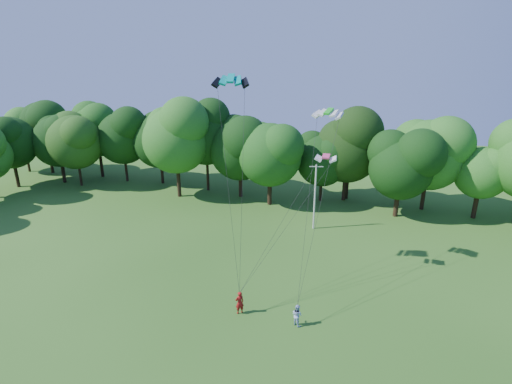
# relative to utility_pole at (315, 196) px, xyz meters

# --- Properties ---
(utility_pole) EXTENTS (1.46, 0.40, 7.38)m
(utility_pole) POSITION_rel_utility_pole_xyz_m (0.00, 0.00, 0.00)
(utility_pole) COLOR beige
(utility_pole) RESTS_ON ground
(kite_flyer_left) EXTENTS (0.80, 0.77, 1.84)m
(kite_flyer_left) POSITION_rel_utility_pole_xyz_m (-3.33, -17.01, -2.90)
(kite_flyer_left) COLOR maroon
(kite_flyer_left) RESTS_ON ground
(kite_flyer_right) EXTENTS (1.02, 0.97, 1.65)m
(kite_flyer_right) POSITION_rel_utility_pole_xyz_m (1.06, -17.24, -2.99)
(kite_flyer_right) COLOR #A5BBE5
(kite_flyer_right) RESTS_ON ground
(kite_teal) EXTENTS (2.92, 1.68, 0.70)m
(kite_teal) POSITION_rel_utility_pole_xyz_m (-5.81, -10.68, 12.93)
(kite_teal) COLOR #048F87
(kite_teal) RESTS_ON ground
(kite_green) EXTENTS (2.65, 1.78, 0.49)m
(kite_green) POSITION_rel_utility_pole_xyz_m (1.64, -7.90, 10.29)
(kite_green) COLOR green
(kite_green) RESTS_ON ground
(kite_pink) EXTENTS (1.78, 0.90, 0.29)m
(kite_pink) POSITION_rel_utility_pole_xyz_m (1.77, -9.35, 6.86)
(kite_pink) COLOR #D43B72
(kite_pink) RESTS_ON ground
(tree_back_west) EXTENTS (8.56, 8.56, 12.46)m
(tree_back_west) POSITION_rel_utility_pole_xyz_m (-35.48, 6.53, 3.96)
(tree_back_west) COLOR #332514
(tree_back_west) RESTS_ON ground
(tree_back_center) EXTENTS (9.30, 9.30, 13.52)m
(tree_back_center) POSITION_rel_utility_pole_xyz_m (2.70, 10.43, 4.63)
(tree_back_center) COLOR #332214
(tree_back_center) RESTS_ON ground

